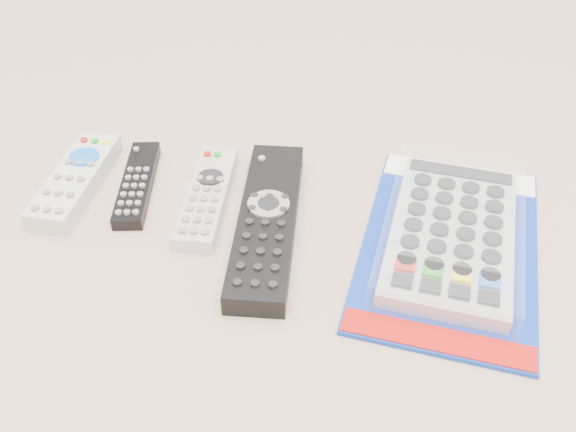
# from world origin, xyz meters

# --- Properties ---
(remote_small_grey) EXTENTS (0.06, 0.17, 0.03)m
(remote_small_grey) POSITION_xyz_m (-0.24, 0.02, 0.01)
(remote_small_grey) COLOR #B8B8BB
(remote_small_grey) RESTS_ON ground
(remote_slim_black) EXTENTS (0.06, 0.16, 0.02)m
(remote_slim_black) POSITION_xyz_m (-0.17, 0.02, 0.01)
(remote_slim_black) COLOR black
(remote_slim_black) RESTS_ON ground
(remote_silver_dvd) EXTENTS (0.05, 0.18, 0.02)m
(remote_silver_dvd) POSITION_xyz_m (-0.08, 0.01, 0.01)
(remote_silver_dvd) COLOR #BABABF
(remote_silver_dvd) RESTS_ON ground
(remote_large_black) EXTENTS (0.07, 0.26, 0.03)m
(remote_large_black) POSITION_xyz_m (-0.00, -0.03, 0.01)
(remote_large_black) COLOR black
(remote_large_black) RESTS_ON ground
(jumbo_remote_packaged) EXTENTS (0.22, 0.32, 0.04)m
(jumbo_remote_packaged) POSITION_xyz_m (0.20, -0.03, 0.02)
(jumbo_remote_packaged) COLOR #0D3098
(jumbo_remote_packaged) RESTS_ON ground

